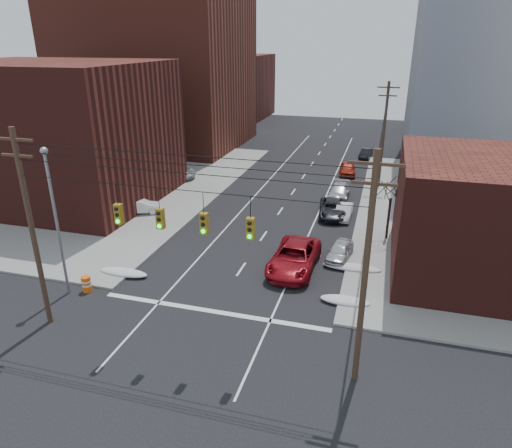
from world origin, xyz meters
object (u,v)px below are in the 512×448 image
Objects in this scene: parked_car_f at (366,153)px; lot_car_b at (172,172)px; parked_car_b at (344,212)px; construction_barrel at (87,284)px; parked_car_a at (340,251)px; lot_car_d at (129,178)px; parked_car_e at (347,169)px; lot_car_c at (97,188)px; parked_car_d at (339,192)px; parked_car_c at (333,209)px; red_pickup at (294,257)px; lot_car_a at (140,206)px.

lot_car_b reaches higher than parked_car_f.
parked_car_b is 21.17m from lot_car_b.
construction_barrel is (5.68, -24.23, -0.38)m from lot_car_b.
parked_car_a is 26.53m from lot_car_d.
parked_car_b reaches higher than parked_car_f.
parked_car_e is 0.81× the size of lot_car_b.
lot_car_c reaches higher than parked_car_b.
parked_car_b is 23.55m from lot_car_d.
parked_car_d reaches higher than parked_car_f.
parked_car_a is 8.76m from parked_car_c.
parked_car_c is 23.02m from parked_car_f.
parked_car_c is 1.36× the size of parked_car_f.
parked_car_d is at bearing -57.06° from lot_car_c.
parked_car_b is 0.69× the size of lot_car_b.
parked_car_a is 31.58m from parked_car_f.
red_pickup is 1.45× the size of parked_car_e.
construction_barrel is at bearing -119.31° from parked_car_e.
lot_car_a is at bearing -150.34° from parked_car_d.
parked_car_e reaches higher than parked_car_f.
parked_car_b is (-0.57, 8.37, -0.02)m from parked_car_a.
red_pickup is 1.69× the size of parked_car_b.
parked_car_a is at bearing -88.23° from lot_car_c.
lot_car_c is at bearing 153.31° from lot_car_d.
lot_car_d is (-5.45, 7.29, 0.12)m from lot_car_a.
parked_car_f is (1.60, 8.98, -0.13)m from parked_car_e.
parked_car_d is at bearing -93.22° from lot_car_d.
parked_car_a is 0.99× the size of parked_car_b.
parked_car_a is at bearing 31.05° from construction_barrel.
lot_car_d reaches higher than construction_barrel.
lot_car_c is 4.09m from lot_car_d.
lot_car_b reaches higher than parked_car_a.
parked_car_b is at bearing -111.29° from lot_car_b.
parked_car_d is 1.10× the size of parked_car_e.
parked_car_e is at bearing -65.78° from lot_car_a.
parked_car_b is 0.72× the size of lot_car_c.
red_pickup reaches higher than parked_car_d.
lot_car_a is at bearing 158.29° from red_pickup.
parked_car_e is 0.99× the size of lot_car_d.
lot_car_b is at bearing -12.38° from lot_car_a.
parked_car_f is (0.57, 23.21, -0.01)m from parked_car_b.
construction_barrel is at bearing 171.82° from lot_car_a.
lot_car_b is (-18.98, -7.34, 0.16)m from parked_car_e.
parked_car_a is (2.89, 2.39, -0.25)m from red_pickup.
lot_car_a reaches higher than parked_car_a.
parked_car_e is 1.18× the size of parked_car_f.
lot_car_b is 5.02m from lot_car_d.
lot_car_a is (-18.46, -27.38, 0.17)m from parked_car_f.
parked_car_c is 1.16× the size of parked_car_e.
lot_car_c reaches higher than parked_car_e.
parked_car_c is 4.95× the size of construction_barrel.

